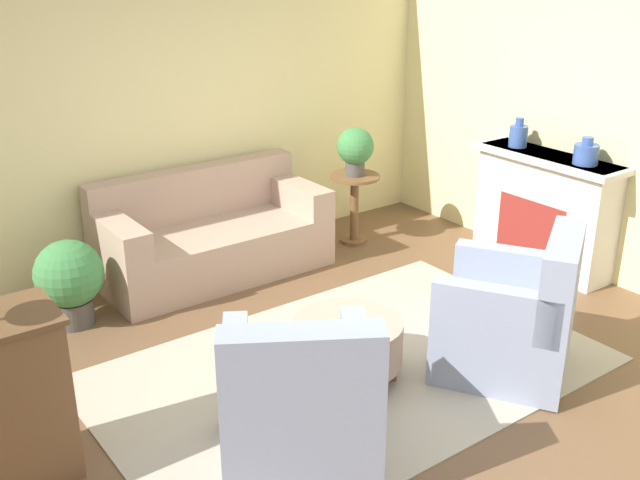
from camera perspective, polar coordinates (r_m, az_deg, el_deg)
ground_plane at (r=5.22m, az=2.29°, el=-9.85°), size 16.00×16.00×0.00m
wall_back at (r=6.73m, az=-11.19°, el=9.89°), size 8.91×0.12×2.80m
wall_right at (r=6.68m, az=21.50°, el=8.71°), size 0.12×9.38×2.80m
rug at (r=5.22m, az=2.29°, el=-9.80°), size 3.39×2.16×0.01m
couch at (r=6.62m, az=-8.26°, el=0.20°), size 1.97×0.88×0.90m
armchair_left at (r=4.13m, az=-1.57°, el=-12.93°), size 1.14×1.15×1.01m
armchair_right at (r=5.19m, az=14.59°, el=-5.97°), size 1.14×1.15×1.01m
ottoman_table at (r=5.00m, az=2.13°, el=-7.74°), size 0.73×0.73×0.41m
side_table at (r=7.20m, az=2.64°, el=3.24°), size 0.48×0.48×0.68m
fireplace at (r=6.91m, az=16.73°, el=2.31°), size 0.44×1.38×1.03m
vase_mantel_near at (r=6.94m, az=14.88°, el=7.72°), size 0.16×0.16×0.26m
vase_mantel_far at (r=6.54m, az=19.62°, el=6.23°), size 0.20×0.20×0.23m
potted_plant_on_side_table at (r=7.06m, az=2.71°, el=6.99°), size 0.35×0.35×0.46m
potted_plant_floor at (r=5.94m, az=-18.55°, el=-2.79°), size 0.52×0.52×0.68m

